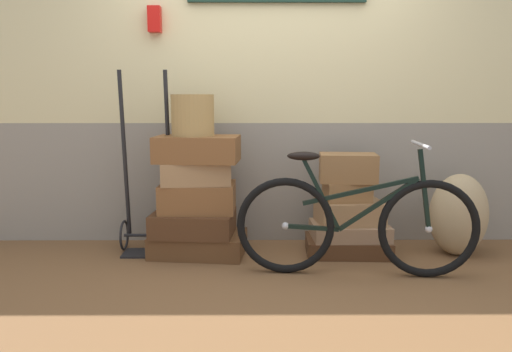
{
  "coord_description": "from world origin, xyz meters",
  "views": [
    {
      "loc": [
        -0.15,
        -3.28,
        1.2
      ],
      "look_at": [
        -0.13,
        0.29,
        0.63
      ],
      "focal_mm": 34.16,
      "sensor_mm": 36.0,
      "label": 1
    }
  ],
  "objects_px": {
    "suitcase_8": "(347,191)",
    "burlap_sack": "(459,215)",
    "suitcase_7": "(349,212)",
    "luggage_trolley": "(148,206)",
    "suitcase_4": "(198,149)",
    "suitcase_6": "(349,231)",
    "suitcase_2": "(198,197)",
    "suitcase_5": "(348,246)",
    "wicker_basket": "(193,115)",
    "suitcase_9": "(348,168)",
    "suitcase_3": "(197,173)",
    "suitcase_1": "(194,223)",
    "suitcase_0": "(199,243)",
    "bicycle": "(356,224)"
  },
  "relations": [
    {
      "from": "suitcase_3",
      "to": "suitcase_7",
      "type": "distance_m",
      "value": 1.22
    },
    {
      "from": "burlap_sack",
      "to": "suitcase_5",
      "type": "bearing_deg",
      "value": 178.54
    },
    {
      "from": "burlap_sack",
      "to": "bicycle",
      "type": "distance_m",
      "value": 0.99
    },
    {
      "from": "suitcase_7",
      "to": "luggage_trolley",
      "type": "distance_m",
      "value": 1.58
    },
    {
      "from": "burlap_sack",
      "to": "bicycle",
      "type": "bearing_deg",
      "value": -153.58
    },
    {
      "from": "suitcase_4",
      "to": "wicker_basket",
      "type": "height_order",
      "value": "wicker_basket"
    },
    {
      "from": "wicker_basket",
      "to": "bicycle",
      "type": "distance_m",
      "value": 1.43
    },
    {
      "from": "suitcase_2",
      "to": "suitcase_1",
      "type": "bearing_deg",
      "value": -134.61
    },
    {
      "from": "suitcase_4",
      "to": "burlap_sack",
      "type": "relative_size",
      "value": 0.98
    },
    {
      "from": "suitcase_4",
      "to": "suitcase_8",
      "type": "distance_m",
      "value": 1.19
    },
    {
      "from": "suitcase_6",
      "to": "wicker_basket",
      "type": "height_order",
      "value": "wicker_basket"
    },
    {
      "from": "suitcase_1",
      "to": "suitcase_7",
      "type": "xyz_separation_m",
      "value": [
        1.21,
        0.04,
        0.08
      ]
    },
    {
      "from": "suitcase_8",
      "to": "suitcase_9",
      "type": "height_order",
      "value": "suitcase_9"
    },
    {
      "from": "luggage_trolley",
      "to": "suitcase_9",
      "type": "bearing_deg",
      "value": -2.07
    },
    {
      "from": "luggage_trolley",
      "to": "wicker_basket",
      "type": "bearing_deg",
      "value": -11.14
    },
    {
      "from": "suitcase_3",
      "to": "suitcase_9",
      "type": "distance_m",
      "value": 1.16
    },
    {
      "from": "suitcase_4",
      "to": "luggage_trolley",
      "type": "xyz_separation_m",
      "value": [
        -0.41,
        0.09,
        -0.46
      ]
    },
    {
      "from": "suitcase_5",
      "to": "suitcase_8",
      "type": "height_order",
      "value": "suitcase_8"
    },
    {
      "from": "suitcase_6",
      "to": "suitcase_2",
      "type": "bearing_deg",
      "value": 177.62
    },
    {
      "from": "wicker_basket",
      "to": "burlap_sack",
      "type": "distance_m",
      "value": 2.17
    },
    {
      "from": "suitcase_5",
      "to": "burlap_sack",
      "type": "relative_size",
      "value": 1.01
    },
    {
      "from": "suitcase_4",
      "to": "wicker_basket",
      "type": "relative_size",
      "value": 1.93
    },
    {
      "from": "burlap_sack",
      "to": "suitcase_9",
      "type": "bearing_deg",
      "value": 176.71
    },
    {
      "from": "suitcase_3",
      "to": "suitcase_4",
      "type": "bearing_deg",
      "value": -50.01
    },
    {
      "from": "suitcase_4",
      "to": "burlap_sack",
      "type": "height_order",
      "value": "suitcase_4"
    },
    {
      "from": "wicker_basket",
      "to": "bicycle",
      "type": "height_order",
      "value": "wicker_basket"
    },
    {
      "from": "luggage_trolley",
      "to": "suitcase_5",
      "type": "bearing_deg",
      "value": -3.06
    },
    {
      "from": "suitcase_2",
      "to": "suitcase_3",
      "type": "xyz_separation_m",
      "value": [
        -0.0,
        -0.01,
        0.19
      ]
    },
    {
      "from": "suitcase_8",
      "to": "burlap_sack",
      "type": "height_order",
      "value": "burlap_sack"
    },
    {
      "from": "suitcase_0",
      "to": "suitcase_4",
      "type": "relative_size",
      "value": 1.15
    },
    {
      "from": "suitcase_2",
      "to": "suitcase_8",
      "type": "bearing_deg",
      "value": 0.8
    },
    {
      "from": "suitcase_1",
      "to": "suitcase_4",
      "type": "height_order",
      "value": "suitcase_4"
    },
    {
      "from": "suitcase_6",
      "to": "suitcase_8",
      "type": "distance_m",
      "value": 0.31
    },
    {
      "from": "suitcase_0",
      "to": "suitcase_3",
      "type": "bearing_deg",
      "value": 139.7
    },
    {
      "from": "suitcase_2",
      "to": "suitcase_7",
      "type": "xyz_separation_m",
      "value": [
        1.17,
        0.0,
        -0.12
      ]
    },
    {
      "from": "suitcase_8",
      "to": "wicker_basket",
      "type": "xyz_separation_m",
      "value": [
        -1.18,
        -0.01,
        0.58
      ]
    },
    {
      "from": "suitcase_9",
      "to": "bicycle",
      "type": "bearing_deg",
      "value": -88.86
    },
    {
      "from": "suitcase_5",
      "to": "suitcase_7",
      "type": "bearing_deg",
      "value": 69.11
    },
    {
      "from": "suitcase_2",
      "to": "suitcase_9",
      "type": "xyz_separation_m",
      "value": [
        1.15,
        0.01,
        0.23
      ]
    },
    {
      "from": "wicker_basket",
      "to": "bicycle",
      "type": "relative_size",
      "value": 0.2
    },
    {
      "from": "suitcase_1",
      "to": "suitcase_3",
      "type": "distance_m",
      "value": 0.39
    },
    {
      "from": "bicycle",
      "to": "luggage_trolley",
      "type": "bearing_deg",
      "value": 160.27
    },
    {
      "from": "suitcase_2",
      "to": "suitcase_9",
      "type": "height_order",
      "value": "suitcase_9"
    },
    {
      "from": "suitcase_2",
      "to": "suitcase_9",
      "type": "relative_size",
      "value": 1.31
    },
    {
      "from": "suitcase_4",
      "to": "suitcase_9",
      "type": "xyz_separation_m",
      "value": [
        1.15,
        0.03,
        -0.15
      ]
    },
    {
      "from": "suitcase_8",
      "to": "burlap_sack",
      "type": "xyz_separation_m",
      "value": [
        0.86,
        -0.04,
        -0.18
      ]
    },
    {
      "from": "suitcase_4",
      "to": "suitcase_6",
      "type": "xyz_separation_m",
      "value": [
        1.17,
        0.01,
        -0.64
      ]
    },
    {
      "from": "suitcase_1",
      "to": "suitcase_8",
      "type": "height_order",
      "value": "suitcase_8"
    },
    {
      "from": "suitcase_2",
      "to": "suitcase_5",
      "type": "bearing_deg",
      "value": 0.06
    },
    {
      "from": "suitcase_4",
      "to": "suitcase_6",
      "type": "relative_size",
      "value": 1.06
    }
  ]
}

